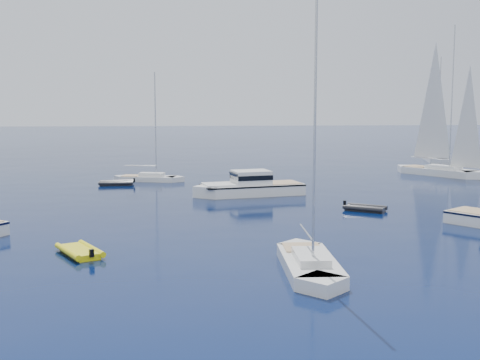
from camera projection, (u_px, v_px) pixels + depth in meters
name	position (u px, v px, depth m)	size (l,w,h in m)	color
ground	(286.00, 276.00, 33.34)	(400.00, 400.00, 0.00)	#071748
motor_cruiser_centre	(249.00, 195.00, 61.88)	(3.61, 11.78, 3.09)	white
sailboat_fore	(309.00, 271.00, 34.35)	(2.74, 10.54, 15.50)	silver
sailboat_centre	(149.00, 181.00, 72.68)	(2.27, 8.75, 12.86)	silver
sailboat_sails_r	(439.00, 175.00, 78.40)	(3.34, 12.84, 18.87)	white
sailboat_sails_far	(436.00, 161.00, 96.52)	(2.88, 11.06, 16.26)	silver
tender_yellow	(80.00, 255.00, 37.95)	(2.21, 4.11, 0.95)	yellow
tender_grey_near	(365.00, 211.00, 53.05)	(1.98, 3.60, 0.95)	black
tender_grey_far	(116.00, 185.00, 69.21)	(2.11, 3.89, 0.95)	black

